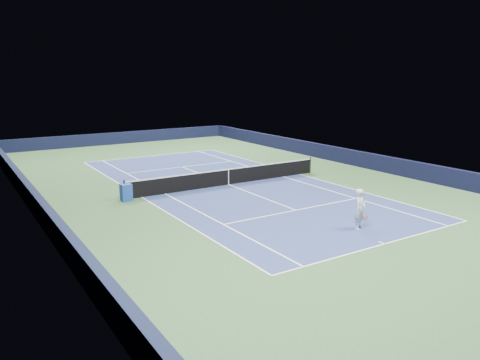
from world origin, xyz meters
TOP-DOWN VIEW (x-y plane):
  - ground at (0.00, 0.00)m, footprint 40.00×40.00m
  - wall_far at (0.00, 19.82)m, footprint 22.00×0.35m
  - wall_right at (10.82, 0.00)m, footprint 0.35×40.00m
  - wall_left at (-10.82, 0.00)m, footprint 0.35×40.00m
  - court_surface at (0.00, 0.00)m, footprint 10.97×23.77m
  - baseline_far at (0.00, 11.88)m, footprint 10.97×0.08m
  - baseline_near at (0.00, -11.88)m, footprint 10.97×0.08m
  - sideline_doubles_right at (5.49, 0.00)m, footprint 0.08×23.77m
  - sideline_doubles_left at (-5.49, 0.00)m, footprint 0.08×23.77m
  - sideline_singles_right at (4.12, 0.00)m, footprint 0.08×23.77m
  - sideline_singles_left at (-4.12, 0.00)m, footprint 0.08×23.77m
  - service_line_far at (0.00, 6.40)m, footprint 8.23×0.08m
  - service_line_near at (0.00, -6.40)m, footprint 8.23×0.08m
  - center_service_line at (0.00, 0.00)m, footprint 0.08×12.80m
  - center_mark_far at (0.00, 11.73)m, footprint 0.08×0.30m
  - center_mark_near at (0.00, -11.73)m, footprint 0.08×0.30m
  - tennis_net at (0.00, 0.00)m, footprint 12.90×0.10m
  - sponsor_cube at (-6.40, -0.23)m, footprint 0.58×0.51m
  - tennis_player at (0.53, -10.03)m, footprint 0.85×1.34m

SIDE VIEW (x-z plane):
  - ground at x=0.00m, z-range 0.00..0.00m
  - court_surface at x=0.00m, z-range 0.00..0.01m
  - baseline_far at x=0.00m, z-range 0.01..0.01m
  - baseline_near at x=0.00m, z-range 0.01..0.01m
  - sideline_doubles_right at x=5.49m, z-range 0.01..0.01m
  - sideline_doubles_left at x=-5.49m, z-range 0.01..0.01m
  - sideline_singles_right at x=4.12m, z-range 0.01..0.01m
  - sideline_singles_left at x=-4.12m, z-range 0.01..0.01m
  - service_line_far at x=0.00m, z-range 0.01..0.01m
  - service_line_near at x=0.00m, z-range 0.01..0.01m
  - center_service_line at x=0.00m, z-range 0.01..0.01m
  - center_mark_far at x=0.00m, z-range 0.01..0.01m
  - center_mark_near at x=0.00m, z-range 0.01..0.01m
  - sponsor_cube at x=-6.40m, z-range 0.00..0.90m
  - tennis_net at x=0.00m, z-range -0.03..1.04m
  - wall_far at x=0.00m, z-range 0.00..1.10m
  - wall_right at x=10.82m, z-range 0.00..1.10m
  - wall_left at x=-10.82m, z-range 0.00..1.10m
  - tennis_player at x=0.53m, z-range 0.00..1.76m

